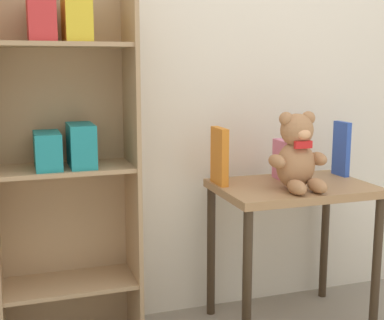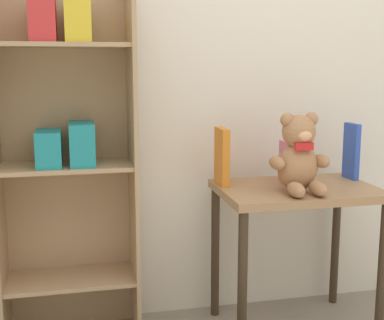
{
  "view_description": "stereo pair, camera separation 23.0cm",
  "coord_description": "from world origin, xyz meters",
  "px_view_note": "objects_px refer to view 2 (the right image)",
  "views": [
    {
      "loc": [
        -1.03,
        -0.91,
        1.21
      ],
      "look_at": [
        -0.31,
        1.23,
        0.81
      ],
      "focal_mm": 50.0,
      "sensor_mm": 36.0,
      "label": 1
    },
    {
      "loc": [
        -0.81,
        -0.97,
        1.21
      ],
      "look_at": [
        -0.31,
        1.23,
        0.81
      ],
      "focal_mm": 50.0,
      "sensor_mm": 36.0,
      "label": 2
    }
  ],
  "objects_px": {
    "bookshelf_side": "(66,144)",
    "teddy_bear": "(299,156)",
    "book_standing_pink": "(288,162)",
    "display_table": "(296,209)",
    "book_standing_orange": "(222,157)",
    "book_standing_blue": "(351,151)"
  },
  "relations": [
    {
      "from": "book_standing_orange",
      "to": "book_standing_blue",
      "type": "distance_m",
      "value": 0.63
    },
    {
      "from": "teddy_bear",
      "to": "book_standing_pink",
      "type": "xyz_separation_m",
      "value": [
        0.03,
        0.2,
        -0.06
      ]
    },
    {
      "from": "book_standing_orange",
      "to": "teddy_bear",
      "type": "bearing_deg",
      "value": -34.85
    },
    {
      "from": "book_standing_orange",
      "to": "book_standing_blue",
      "type": "xyz_separation_m",
      "value": [
        0.63,
        -0.01,
        0.0
      ]
    },
    {
      "from": "book_standing_pink",
      "to": "book_standing_blue",
      "type": "xyz_separation_m",
      "value": [
        0.32,
        -0.0,
        0.04
      ]
    },
    {
      "from": "bookshelf_side",
      "to": "book_standing_orange",
      "type": "height_order",
      "value": "bookshelf_side"
    },
    {
      "from": "bookshelf_side",
      "to": "book_standing_pink",
      "type": "bearing_deg",
      "value": -3.28
    },
    {
      "from": "bookshelf_side",
      "to": "teddy_bear",
      "type": "bearing_deg",
      "value": -14.75
    },
    {
      "from": "bookshelf_side",
      "to": "book_standing_pink",
      "type": "relative_size",
      "value": 8.4
    },
    {
      "from": "book_standing_pink",
      "to": "book_standing_blue",
      "type": "relative_size",
      "value": 0.71
    },
    {
      "from": "book_standing_orange",
      "to": "book_standing_pink",
      "type": "height_order",
      "value": "book_standing_orange"
    },
    {
      "from": "teddy_bear",
      "to": "display_table",
      "type": "bearing_deg",
      "value": 68.95
    },
    {
      "from": "book_standing_orange",
      "to": "book_standing_pink",
      "type": "xyz_separation_m",
      "value": [
        0.32,
        -0.0,
        -0.04
      ]
    },
    {
      "from": "bookshelf_side",
      "to": "teddy_bear",
      "type": "xyz_separation_m",
      "value": [
        0.96,
        -0.25,
        -0.05
      ]
    },
    {
      "from": "bookshelf_side",
      "to": "display_table",
      "type": "xyz_separation_m",
      "value": [
        0.99,
        -0.16,
        -0.31
      ]
    },
    {
      "from": "bookshelf_side",
      "to": "book_standing_blue",
      "type": "relative_size",
      "value": 5.97
    },
    {
      "from": "display_table",
      "to": "book_standing_pink",
      "type": "relative_size",
      "value": 3.7
    },
    {
      "from": "bookshelf_side",
      "to": "book_standing_pink",
      "type": "xyz_separation_m",
      "value": [
        0.99,
        -0.06,
        -0.11
      ]
    },
    {
      "from": "book_standing_pink",
      "to": "bookshelf_side",
      "type": "bearing_deg",
      "value": 178.92
    },
    {
      "from": "bookshelf_side",
      "to": "book_standing_blue",
      "type": "bearing_deg",
      "value": -2.66
    },
    {
      "from": "display_table",
      "to": "teddy_bear",
      "type": "relative_size",
      "value": 2.05
    },
    {
      "from": "bookshelf_side",
      "to": "display_table",
      "type": "height_order",
      "value": "bookshelf_side"
    }
  ]
}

